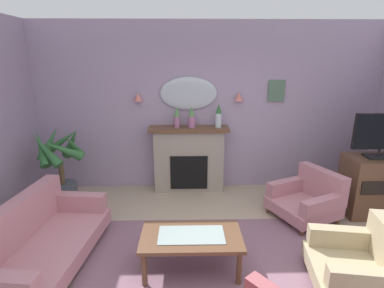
# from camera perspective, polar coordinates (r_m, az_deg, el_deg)

# --- Properties ---
(wall_back) EXTENTS (6.90, 0.10, 2.89)m
(wall_back) POSITION_cam_1_polar(r_m,az_deg,el_deg) (5.21, 3.10, 6.92)
(wall_back) COLOR #9E8CA8
(wall_back) RESTS_ON ground
(patterned_rug) EXTENTS (3.20, 2.40, 0.01)m
(patterned_rug) POSITION_cam_1_polar(r_m,az_deg,el_deg) (3.51, 5.97, -24.43)
(patterned_rug) COLOR #7F5B6B
(patterned_rug) RESTS_ON ground
(fireplace) EXTENTS (1.36, 0.36, 1.16)m
(fireplace) POSITION_cam_1_polar(r_m,az_deg,el_deg) (5.19, -0.61, -3.05)
(fireplace) COLOR gray
(fireplace) RESTS_ON ground
(mantel_vase_centre) EXTENTS (0.10, 0.10, 0.35)m
(mantel_vase_centre) POSITION_cam_1_polar(r_m,az_deg,el_deg) (4.97, -2.96, 5.25)
(mantel_vase_centre) COLOR #9E6084
(mantel_vase_centre) RESTS_ON fireplace
(mantel_vase_right) EXTENTS (0.13, 0.13, 0.35)m
(mantel_vase_right) POSITION_cam_1_polar(r_m,az_deg,el_deg) (4.97, -0.06, 4.97)
(mantel_vase_right) COLOR #9E6084
(mantel_vase_right) RESTS_ON fireplace
(mantel_vase_left) EXTENTS (0.10, 0.10, 0.40)m
(mantel_vase_left) POSITION_cam_1_polar(r_m,az_deg,el_deg) (4.99, 5.14, 5.44)
(mantel_vase_left) COLOR silver
(mantel_vase_left) RESTS_ON fireplace
(wall_mirror) EXTENTS (0.96, 0.06, 0.56)m
(wall_mirror) POSITION_cam_1_polar(r_m,az_deg,el_deg) (5.07, -0.67, 9.72)
(wall_mirror) COLOR #B2BCC6
(wall_sconce_left) EXTENTS (0.14, 0.14, 0.14)m
(wall_sconce_left) POSITION_cam_1_polar(r_m,az_deg,el_deg) (5.09, -10.39, 8.92)
(wall_sconce_left) COLOR #D17066
(wall_sconce_right) EXTENTS (0.14, 0.14, 0.14)m
(wall_sconce_right) POSITION_cam_1_polar(r_m,az_deg,el_deg) (5.11, 9.03, 9.01)
(wall_sconce_right) COLOR #D17066
(framed_picture) EXTENTS (0.28, 0.03, 0.36)m
(framed_picture) POSITION_cam_1_polar(r_m,az_deg,el_deg) (5.31, 15.98, 9.84)
(framed_picture) COLOR #4C6B56
(coffee_table) EXTENTS (1.10, 0.60, 0.45)m
(coffee_table) POSITION_cam_1_polar(r_m,az_deg,el_deg) (3.39, -0.12, -17.97)
(coffee_table) COLOR brown
(coffee_table) RESTS_ON ground
(floral_couch) EXTENTS (1.04, 1.79, 0.76)m
(floral_couch) POSITION_cam_1_polar(r_m,az_deg,el_deg) (3.90, -27.61, -16.15)
(floral_couch) COLOR #B77A84
(floral_couch) RESTS_ON ground
(armchair_in_corner) EXTENTS (0.93, 0.92, 0.71)m
(armchair_in_corner) POSITION_cam_1_polar(r_m,az_deg,el_deg) (3.64, 30.08, -19.24)
(armchair_in_corner) COLOR tan
(armchair_in_corner) RESTS_ON ground
(armchair_by_coffee_table) EXTENTS (1.08, 1.07, 0.71)m
(armchair_by_coffee_table) POSITION_cam_1_polar(r_m,az_deg,el_deg) (4.74, 21.52, -9.68)
(armchair_by_coffee_table) COLOR #B77A84
(armchair_by_coffee_table) RESTS_ON ground
(tv_cabinet) EXTENTS (0.80, 0.57, 0.90)m
(tv_cabinet) POSITION_cam_1_polar(r_m,az_deg,el_deg) (5.22, 31.41, -6.85)
(tv_cabinet) COLOR brown
(tv_cabinet) RESTS_ON ground
(tv_flatscreen) EXTENTS (0.84, 0.24, 0.65)m
(tv_flatscreen) POSITION_cam_1_polar(r_m,az_deg,el_deg) (4.98, 32.88, 1.55)
(tv_flatscreen) COLOR black
(tv_flatscreen) RESTS_ON tv_cabinet
(potted_plant_tall_palm) EXTENTS (0.82, 0.82, 1.28)m
(potted_plant_tall_palm) POSITION_cam_1_polar(r_m,az_deg,el_deg) (5.06, -24.03, -3.78)
(potted_plant_tall_palm) COLOR #474C56
(potted_plant_tall_palm) RESTS_ON ground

